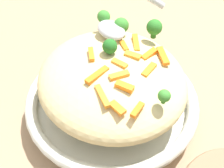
{
  "coord_description": "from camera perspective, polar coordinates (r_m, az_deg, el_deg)",
  "views": [
    {
      "loc": [
        -0.27,
        0.19,
        0.42
      ],
      "look_at": [
        0.0,
        0.0,
        0.07
      ],
      "focal_mm": 48.02,
      "sensor_mm": 36.0,
      "label": 1
    }
  ],
  "objects": [
    {
      "name": "ground_plane",
      "position": [
        0.54,
        0.0,
        -5.26
      ],
      "size": [
        2.4,
        2.4,
        0.0
      ],
      "primitive_type": "plane",
      "color": "#9E7F60"
    },
    {
      "name": "serving_bowl",
      "position": [
        0.52,
        0.0,
        -3.59
      ],
      "size": [
        0.29,
        0.29,
        0.04
      ],
      "color": "silver",
      "rests_on": "ground_plane"
    },
    {
      "name": "pasta_mound",
      "position": [
        0.48,
        0.0,
        0.76
      ],
      "size": [
        0.25,
        0.23,
        0.08
      ],
      "primitive_type": "ellipsoid",
      "color": "#DBC689",
      "rests_on": "serving_bowl"
    },
    {
      "name": "carrot_piece_0",
      "position": [
        0.45,
        7.07,
        2.65
      ],
      "size": [
        0.02,
        0.03,
        0.01
      ],
      "primitive_type": "cube",
      "rotation": [
        0.0,
        0.0,
        1.93
      ],
      "color": "orange",
      "rests_on": "pasta_mound"
    },
    {
      "name": "carrot_piece_1",
      "position": [
        0.41,
        -1.86,
        -2.3
      ],
      "size": [
        0.04,
        0.02,
        0.01
      ],
      "primitive_type": "cube",
      "rotation": [
        0.0,
        0.0,
        6.07
      ],
      "color": "orange",
      "rests_on": "pasta_mound"
    },
    {
      "name": "carrot_piece_2",
      "position": [
        0.46,
        -3.96,
        5.61
      ],
      "size": [
        0.03,
        0.02,
        0.01
      ],
      "primitive_type": "cube",
      "rotation": [
        0.0,
        0.0,
        2.67
      ],
      "color": "orange",
      "rests_on": "pasta_mound"
    },
    {
      "name": "carrot_piece_3",
      "position": [
        0.46,
        3.96,
        5.43
      ],
      "size": [
        0.03,
        0.02,
        0.01
      ],
      "primitive_type": "cube",
      "rotation": [
        0.0,
        0.0,
        3.65
      ],
      "color": "orange",
      "rests_on": "pasta_mound"
    },
    {
      "name": "carrot_piece_4",
      "position": [
        0.45,
        1.45,
        3.9
      ],
      "size": [
        0.03,
        0.02,
        0.01
      ],
      "primitive_type": "cube",
      "rotation": [
        0.0,
        0.0,
        0.33
      ],
      "color": "orange",
      "rests_on": "pasta_mound"
    },
    {
      "name": "carrot_piece_5",
      "position": [
        0.47,
        9.65,
        5.31
      ],
      "size": [
        0.04,
        0.03,
        0.01
      ],
      "primitive_type": "cube",
      "rotation": [
        0.0,
        0.0,
        2.72
      ],
      "color": "orange",
      "rests_on": "pasta_mound"
    },
    {
      "name": "carrot_piece_6",
      "position": [
        0.4,
        1.03,
        -4.58
      ],
      "size": [
        0.03,
        0.01,
        0.01
      ],
      "primitive_type": "cube",
      "rotation": [
        0.0,
        0.0,
        3.26
      ],
      "color": "orange",
      "rests_on": "pasta_mound"
    },
    {
      "name": "carrot_piece_7",
      "position": [
        0.48,
        2.31,
        7.2
      ],
      "size": [
        0.03,
        0.01,
        0.01
      ],
      "primitive_type": "cube",
      "rotation": [
        0.0,
        0.0,
        2.84
      ],
      "color": "orange",
      "rests_on": "pasta_mound"
    },
    {
      "name": "carrot_piece_8",
      "position": [
        0.49,
        4.56,
        7.8
      ],
      "size": [
        0.04,
        0.03,
        0.01
      ],
      "primitive_type": "cube",
      "rotation": [
        0.0,
        0.0,
        2.58
      ],
      "color": "orange",
      "rests_on": "pasta_mound"
    },
    {
      "name": "carrot_piece_9",
      "position": [
        0.43,
        -2.83,
        1.7
      ],
      "size": [
        0.02,
        0.04,
        0.01
      ],
      "primitive_type": "cube",
      "rotation": [
        0.0,
        0.0,
        4.93
      ],
      "color": "orange",
      "rests_on": "pasta_mound"
    },
    {
      "name": "carrot_piece_10",
      "position": [
        0.39,
        4.84,
        -4.92
      ],
      "size": [
        0.02,
        0.03,
        0.01
      ],
      "primitive_type": "cube",
      "rotation": [
        0.0,
        0.0,
        1.97
      ],
      "color": "orange",
      "rests_on": "pasta_mound"
    },
    {
      "name": "carrot_piece_11",
      "position": [
        0.41,
        2.39,
        -0.48
      ],
      "size": [
        0.03,
        0.02,
        0.01
      ],
      "primitive_type": "cube",
      "rotation": [
        0.0,
        0.0,
        0.47
      ],
      "color": "orange",
      "rests_on": "pasta_mound"
    },
    {
      "name": "carrot_piece_12",
      "position": [
        0.43,
        1.37,
        1.61
      ],
      "size": [
        0.02,
        0.03,
        0.01
      ],
      "primitive_type": "cube",
      "rotation": [
        0.0,
        0.0,
        1.33
      ],
      "color": "orange",
      "rests_on": "pasta_mound"
    },
    {
      "name": "carrot_piece_13",
      "position": [
        0.47,
        7.1,
        5.64
      ],
      "size": [
        0.02,
        0.03,
        0.01
      ],
      "primitive_type": "cube",
      "rotation": [
        0.0,
        0.0,
        1.78
      ],
      "color": "orange",
      "rests_on": "pasta_mound"
    },
    {
      "name": "broccoli_floret_0",
      "position": [
        0.5,
        8.06,
        10.59
      ],
      "size": [
        0.03,
        0.03,
        0.03
      ],
      "color": "#296820",
      "rests_on": "pasta_mound"
    },
    {
      "name": "broccoli_floret_1",
      "position": [
        0.51,
        1.75,
        11.08
      ],
      "size": [
        0.03,
        0.03,
        0.03
      ],
      "color": "#377928",
      "rests_on": "pasta_mound"
    },
    {
      "name": "broccoli_floret_2",
      "position": [
        0.53,
        -1.59,
        12.65
      ],
      "size": [
        0.02,
        0.02,
        0.03
      ],
      "color": "#377928",
      "rests_on": "pasta_mound"
    },
    {
      "name": "broccoli_floret_3",
      "position": [
        0.46,
        -0.42,
        7.14
      ],
      "size": [
        0.02,
        0.02,
        0.03
      ],
      "color": "#205B1C",
      "rests_on": "pasta_mound"
    },
    {
      "name": "broccoli_floret_4",
      "position": [
        0.4,
        9.91,
        -2.27
      ],
      "size": [
        0.02,
        0.02,
        0.02
      ],
      "color": "#377928",
      "rests_on": "pasta_mound"
    },
    {
      "name": "serving_spoon",
      "position": [
        0.52,
        0.39,
        14.21
      ],
      "size": [
        0.15,
        0.14,
        0.11
      ],
      "color": "#B7B7BC",
      "rests_on": "pasta_mound"
    }
  ]
}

